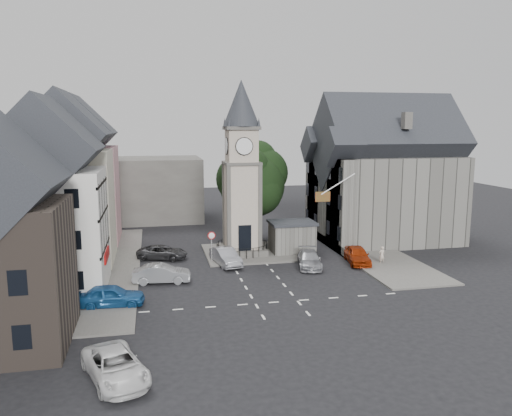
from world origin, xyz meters
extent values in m
plane|color=black|center=(0.00, 0.00, 0.00)|extent=(120.00, 120.00, 0.00)
cube|color=#595651|center=(-12.50, 6.00, 0.07)|extent=(6.00, 30.00, 0.14)
cube|color=#595651|center=(12.00, 8.00, 0.07)|extent=(6.00, 26.00, 0.14)
cube|color=#595651|center=(1.50, 8.00, 0.08)|extent=(10.00, 8.00, 0.16)
cube|color=silver|center=(0.00, -5.50, 0.01)|extent=(20.00, 8.00, 0.01)
cube|color=#4C4944|center=(0.00, 8.00, 0.35)|extent=(4.20, 4.20, 0.70)
torus|color=black|center=(0.00, 8.00, 1.08)|extent=(4.86, 4.86, 0.06)
cube|color=#AFA08D|center=(0.00, 8.00, 4.70)|extent=(3.00, 3.00, 8.00)
cube|color=black|center=(0.00, 6.55, 1.90)|extent=(1.20, 0.25, 2.40)
cube|color=#4C4944|center=(0.00, 8.00, 8.70)|extent=(3.30, 3.30, 0.25)
cube|color=#AFA08D|center=(0.00, 8.00, 10.30)|extent=(2.70, 2.70, 3.20)
cylinder|color=white|center=(0.00, 6.60, 10.30)|extent=(1.50, 0.12, 1.50)
cube|color=#4C4944|center=(0.00, 8.00, 11.90)|extent=(3.10, 3.10, 0.30)
cone|color=#21242A|center=(0.00, 8.00, 14.15)|extent=(3.40, 3.40, 4.20)
cube|color=#585651|center=(4.80, 7.50, 1.40)|extent=(4.00, 3.00, 2.80)
cube|color=#21242A|center=(4.80, 7.50, 2.95)|extent=(4.30, 3.30, 0.25)
cylinder|color=black|center=(2.00, 13.00, 2.20)|extent=(0.70, 0.70, 4.40)
cylinder|color=black|center=(-3.20, 5.50, 1.25)|extent=(0.10, 0.10, 2.50)
cone|color=#A50C0C|center=(-3.20, 5.40, 2.50)|extent=(0.70, 0.06, 0.70)
cone|color=white|center=(-3.20, 5.38, 2.50)|extent=(0.54, 0.04, 0.54)
cube|color=#C1848D|center=(-15.50, 16.00, 5.00)|extent=(7.50, 7.00, 10.00)
cube|color=beige|center=(-15.50, 8.00, 5.00)|extent=(7.50, 7.00, 10.00)
cube|color=silver|center=(-15.50, 0.00, 4.50)|extent=(7.50, 7.00, 9.00)
cube|color=#4C4944|center=(-12.00, 28.00, 4.00)|extent=(20.00, 10.00, 8.00)
cube|color=#585651|center=(16.00, 11.00, 4.50)|extent=(14.00, 10.00, 9.00)
cube|color=#585651|center=(9.80, 7.50, 4.50)|extent=(1.60, 4.40, 9.00)
cube|color=#585651|center=(9.80, 14.50, 4.50)|extent=(1.60, 4.40, 9.00)
cube|color=#585651|center=(9.20, 10.00, 0.45)|extent=(0.40, 16.00, 0.90)
cylinder|color=white|center=(8.00, 4.00, 7.00)|extent=(3.17, 0.10, 1.89)
plane|color=#B21414|center=(6.60, 4.00, 5.90)|extent=(1.40, 0.00, 1.40)
imported|color=#194F8C|center=(-11.18, -3.99, 0.76)|extent=(4.57, 2.06, 1.52)
imported|color=#9FA3A7|center=(-7.72, 0.57, 0.73)|extent=(4.57, 1.95, 1.46)
imported|color=#2D2D30|center=(-7.50, 7.67, 0.63)|extent=(4.97, 3.40, 1.26)
imported|color=#94959C|center=(-2.09, 4.50, 0.75)|extent=(2.47, 4.79, 1.50)
imported|color=#9B9CA2|center=(4.94, 2.45, 0.68)|extent=(2.88, 5.00, 1.36)
imported|color=#982808|center=(9.47, 2.64, 0.77)|extent=(2.57, 4.75, 1.53)
imported|color=silver|center=(-10.22, -14.31, 0.70)|extent=(3.89, 5.54, 1.40)
imported|color=beige|center=(11.50, 2.00, 0.80)|extent=(0.65, 0.49, 1.61)
camera|label=1|loc=(-8.19, -37.64, 12.16)|focal=35.00mm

